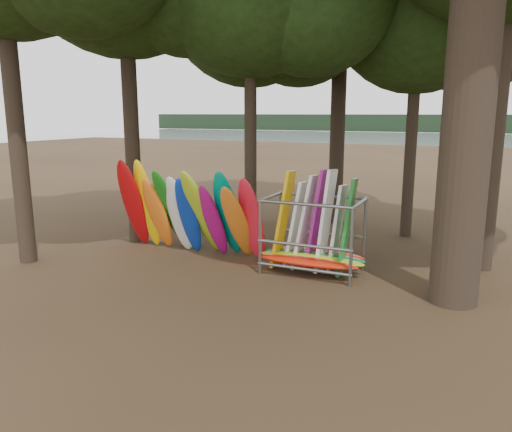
% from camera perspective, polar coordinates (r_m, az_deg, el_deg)
% --- Properties ---
extents(ground, '(120.00, 120.00, 0.00)m').
position_cam_1_polar(ground, '(13.41, 0.14, -7.32)').
color(ground, '#47331E').
rests_on(ground, ground).
extents(lake, '(160.00, 160.00, 0.00)m').
position_cam_1_polar(lake, '(71.86, 20.57, 7.49)').
color(lake, gray).
rests_on(lake, ground).
extents(far_shore, '(160.00, 4.00, 4.00)m').
position_cam_1_polar(far_shore, '(121.67, 22.49, 9.73)').
color(far_shore, black).
rests_on(far_shore, ground).
extents(oak_1, '(7.37, 7.37, 11.71)m').
position_cam_1_polar(oak_1, '(20.29, -0.67, 23.40)').
color(oak_1, black).
rests_on(oak_1, ground).
extents(oak_3, '(6.93, 6.93, 11.01)m').
position_cam_1_polar(oak_3, '(18.73, 18.22, 22.27)').
color(oak_3, black).
rests_on(oak_3, ground).
extents(kayak_row, '(5.03, 2.19, 3.10)m').
position_cam_1_polar(kayak_row, '(15.57, -7.56, 0.30)').
color(kayak_row, '#AD0A0D').
rests_on(kayak_row, ground).
extents(storage_rack, '(3.04, 1.50, 2.90)m').
position_cam_1_polar(storage_rack, '(13.90, 6.54, -2.45)').
color(storage_rack, slate).
rests_on(storage_rack, ground).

